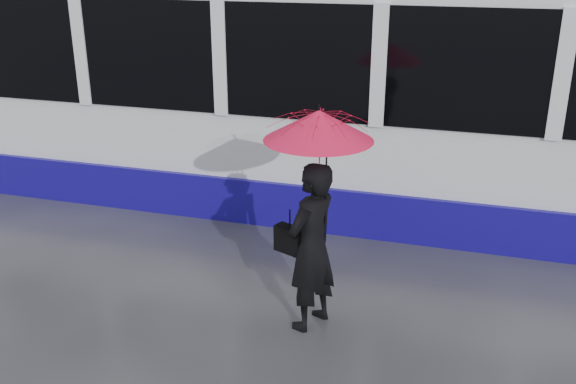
% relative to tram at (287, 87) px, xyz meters
% --- Properties ---
extents(ground, '(90.00, 90.00, 0.00)m').
position_rel_tram_xyz_m(ground, '(-0.21, -2.50, -1.64)').
color(ground, '#2B2B30').
rests_on(ground, ground).
extents(rails, '(34.00, 1.51, 0.02)m').
position_rel_tram_xyz_m(rails, '(-0.21, -0.00, -1.63)').
color(rails, '#3F3D38').
rests_on(rails, ground).
extents(tram, '(26.00, 2.56, 3.35)m').
position_rel_tram_xyz_m(tram, '(0.00, 0.00, 0.00)').
color(tram, white).
rests_on(tram, ground).
extents(woman, '(0.61, 0.72, 1.69)m').
position_rel_tram_xyz_m(woman, '(1.27, -3.40, -0.79)').
color(woman, black).
rests_on(woman, ground).
extents(umbrella, '(1.30, 1.30, 1.14)m').
position_rel_tram_xyz_m(umbrella, '(1.32, -3.40, 0.21)').
color(umbrella, '#FF1576').
rests_on(umbrella, ground).
extents(handbag, '(0.33, 0.24, 0.44)m').
position_rel_tram_xyz_m(handbag, '(1.05, -3.38, -0.75)').
color(handbag, black).
rests_on(handbag, ground).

